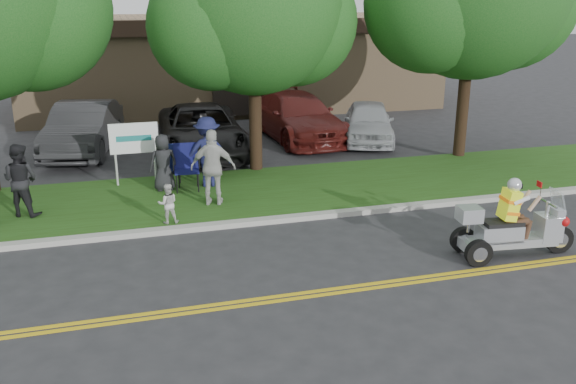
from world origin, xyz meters
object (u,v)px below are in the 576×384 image
object	(u,v)px
trike_scooter	(511,229)
lawn_chair_b	(186,164)
spectator_adult_right	(213,167)
parked_car_far_right	(368,122)
lawn_chair_a	(170,163)
parked_car_mid	(201,130)
parked_car_left	(83,129)
parked_car_right	(297,117)
spectator_adult_mid	(20,180)

from	to	relation	value
trike_scooter	lawn_chair_b	distance (m)	8.08
trike_scooter	spectator_adult_right	size ratio (longest dim) A/B	1.35
spectator_adult_right	parked_car_far_right	world-z (taller)	spectator_adult_right
lawn_chair_a	parked_car_mid	xyz separation A→B (m)	(1.33, 3.41, 0.07)
trike_scooter	parked_car_left	distance (m)	13.68
trike_scooter	spectator_adult_right	world-z (taller)	spectator_adult_right
parked_car_left	parked_car_far_right	size ratio (longest dim) A/B	1.20
lawn_chair_b	spectator_adult_right	world-z (taller)	spectator_adult_right
lawn_chair_a	parked_car_right	xyz separation A→B (m)	(4.91, 4.67, 0.09)
trike_scooter	parked_car_right	xyz separation A→B (m)	(-1.06, 10.98, 0.24)
lawn_chair_b	parked_car_right	bearing A→B (deg)	53.37
trike_scooter	parked_car_mid	size ratio (longest dim) A/B	0.44
lawn_chair_b	parked_car_left	world-z (taller)	parked_car_left
spectator_adult_mid	spectator_adult_right	world-z (taller)	spectator_adult_right
spectator_adult_right	parked_car_far_right	xyz separation A→B (m)	(6.31, 5.49, -0.32)
parked_car_far_right	spectator_adult_right	bearing A→B (deg)	-118.10
parked_car_far_right	lawn_chair_b	bearing A→B (deg)	-128.25
spectator_adult_right	spectator_adult_mid	bearing A→B (deg)	11.72
parked_car_left	spectator_adult_mid	bearing A→B (deg)	-89.67
parked_car_right	spectator_adult_right	bearing A→B (deg)	-126.27
trike_scooter	parked_car_far_right	xyz separation A→B (m)	(1.21, 9.90, 0.14)
spectator_adult_right	parked_car_mid	xyz separation A→B (m)	(0.47, 5.31, -0.24)
lawn_chair_b	parked_car_mid	world-z (taller)	parked_car_mid
parked_car_left	parked_car_mid	size ratio (longest dim) A/B	0.88
parked_car_mid	parked_car_right	xyz separation A→B (m)	(3.58, 1.26, 0.02)
parked_car_mid	parked_car_right	size ratio (longest dim) A/B	1.02
trike_scooter	parked_car_far_right	bearing A→B (deg)	89.57
lawn_chair_b	spectator_adult_mid	world-z (taller)	spectator_adult_mid
lawn_chair_a	lawn_chair_b	size ratio (longest dim) A/B	0.91
parked_car_left	parked_car_far_right	world-z (taller)	parked_car_left
lawn_chair_a	parked_car_mid	size ratio (longest dim) A/B	0.19
parked_car_mid	parked_car_left	bearing A→B (deg)	165.14
spectator_adult_mid	spectator_adult_right	distance (m)	4.33
parked_car_right	spectator_adult_mid	bearing A→B (deg)	-148.30
lawn_chair_b	parked_car_mid	xyz separation A→B (m)	(0.95, 3.88, 0.01)
spectator_adult_right	parked_car_left	distance (m)	7.21
parked_car_mid	parked_car_right	world-z (taller)	parked_car_right
trike_scooter	spectator_adult_mid	world-z (taller)	spectator_adult_mid
lawn_chair_b	parked_car_left	bearing A→B (deg)	122.83
parked_car_mid	parked_car_far_right	size ratio (longest dim) A/B	1.36
spectator_adult_mid	spectator_adult_right	bearing A→B (deg)	-159.58
lawn_chair_b	parked_car_far_right	world-z (taller)	parked_car_far_right
trike_scooter	lawn_chair_a	xyz separation A→B (m)	(-5.97, 6.31, 0.14)
lawn_chair_a	parked_car_mid	world-z (taller)	parked_car_mid
lawn_chair_b	spectator_adult_right	bearing A→B (deg)	-66.85
trike_scooter	parked_car_right	distance (m)	11.03
spectator_adult_right	parked_car_far_right	bearing A→B (deg)	-121.60
lawn_chair_b	parked_car_right	distance (m)	6.85
spectator_adult_mid	parked_car_mid	size ratio (longest dim) A/B	0.30
spectator_adult_mid	parked_car_mid	distance (m)	6.83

